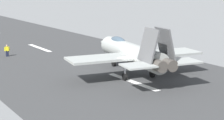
# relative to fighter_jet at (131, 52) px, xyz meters

# --- Properties ---
(ground_plane) EXTENTS (400.00, 400.00, 0.00)m
(ground_plane) POSITION_rel_fighter_jet_xyz_m (-2.73, 1.57, -2.50)
(ground_plane) COLOR slate
(runway_strip) EXTENTS (240.00, 26.00, 0.02)m
(runway_strip) POSITION_rel_fighter_jet_xyz_m (-2.75, 1.57, -2.49)
(runway_strip) COLOR #373839
(runway_strip) RESTS_ON ground
(fighter_jet) EXTENTS (17.00, 14.93, 5.70)m
(fighter_jet) POSITION_rel_fighter_jet_xyz_m (0.00, 0.00, 0.00)
(fighter_jet) COLOR #999E9A
(fighter_jet) RESTS_ON ground
(crew_person) EXTENTS (0.41, 0.67, 1.61)m
(crew_person) POSITION_rel_fighter_jet_xyz_m (17.64, 7.89, -1.69)
(crew_person) COLOR #1E2338
(crew_person) RESTS_ON ground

